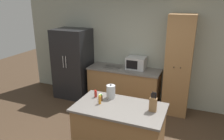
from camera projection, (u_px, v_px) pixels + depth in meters
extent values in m
cube|color=#9EA393|center=(156.00, 53.00, 5.21)|extent=(7.20, 0.06, 2.60)
cube|color=black|center=(73.00, 63.00, 5.74)|extent=(0.88, 0.73, 1.80)
cylinder|color=silver|center=(63.00, 62.00, 5.38)|extent=(0.02, 0.02, 0.30)
cylinder|color=silver|center=(66.00, 62.00, 5.35)|extent=(0.02, 0.02, 0.30)
cube|color=olive|center=(124.00, 87.00, 5.44)|extent=(1.72, 0.61, 0.88)
cube|color=slate|center=(124.00, 69.00, 5.29)|extent=(1.76, 0.65, 0.03)
cube|color=#9EA0A3|center=(112.00, 67.00, 5.40)|extent=(0.44, 0.34, 0.01)
cube|color=olive|center=(178.00, 66.00, 4.81)|extent=(0.55, 0.54, 2.23)
sphere|color=black|center=(174.00, 67.00, 4.57)|extent=(0.02, 0.02, 0.02)
sphere|color=black|center=(180.00, 68.00, 4.53)|extent=(0.02, 0.02, 0.02)
cube|color=olive|center=(119.00, 132.00, 3.60)|extent=(1.37, 0.76, 0.88)
cube|color=slate|center=(119.00, 107.00, 3.45)|extent=(1.43, 0.82, 0.03)
cube|color=#B2B5B7|center=(136.00, 63.00, 5.24)|extent=(0.45, 0.37, 0.29)
cube|color=black|center=(132.00, 65.00, 5.09)|extent=(0.27, 0.01, 0.20)
cube|color=olive|center=(153.00, 105.00, 3.28)|extent=(0.11, 0.07, 0.22)
cylinder|color=black|center=(151.00, 95.00, 3.24)|extent=(0.02, 0.02, 0.08)
cylinder|color=black|center=(153.00, 95.00, 3.23)|extent=(0.02, 0.02, 0.10)
cylinder|color=black|center=(154.00, 95.00, 3.23)|extent=(0.02, 0.02, 0.09)
cylinder|color=black|center=(155.00, 95.00, 3.23)|extent=(0.02, 0.02, 0.09)
cylinder|color=black|center=(156.00, 96.00, 3.21)|extent=(0.02, 0.02, 0.10)
cylinder|color=#563319|center=(101.00, 98.00, 3.63)|extent=(0.05, 0.05, 0.10)
cylinder|color=#286628|center=(101.00, 95.00, 3.61)|extent=(0.04, 0.04, 0.02)
cylinder|color=beige|center=(101.00, 97.00, 3.72)|extent=(0.06, 0.06, 0.07)
cylinder|color=silver|center=(101.00, 94.00, 3.70)|extent=(0.05, 0.05, 0.01)
cylinder|color=orange|center=(100.00, 100.00, 3.52)|extent=(0.04, 0.04, 0.13)
cylinder|color=#E5DB4C|center=(100.00, 95.00, 3.50)|extent=(0.03, 0.03, 0.03)
cylinder|color=#B2281E|center=(96.00, 94.00, 3.76)|extent=(0.05, 0.05, 0.11)
cylinder|color=red|center=(96.00, 91.00, 3.74)|extent=(0.04, 0.04, 0.02)
cylinder|color=#B2B5B7|center=(111.00, 92.00, 3.71)|extent=(0.15, 0.15, 0.23)
sphere|color=#262628|center=(111.00, 85.00, 3.67)|extent=(0.02, 0.02, 0.02)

